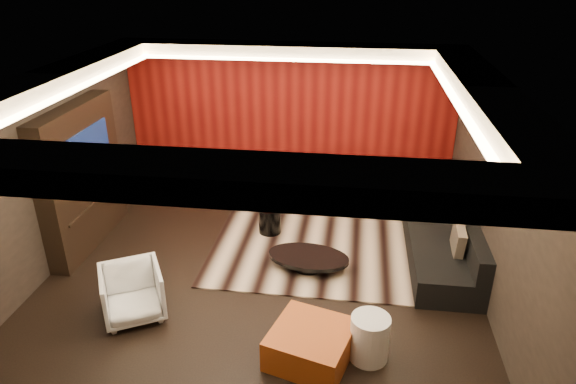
# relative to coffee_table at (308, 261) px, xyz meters

# --- Properties ---
(floor) EXTENTS (6.00, 6.00, 0.02)m
(floor) POSITION_rel_coffee_table_xyz_m (-0.64, -0.26, -0.13)
(floor) COLOR black
(floor) RESTS_ON ground
(ceiling) EXTENTS (6.00, 6.00, 0.02)m
(ceiling) POSITION_rel_coffee_table_xyz_m (-0.64, -0.26, 2.69)
(ceiling) COLOR silver
(ceiling) RESTS_ON ground
(wall_back) EXTENTS (6.00, 0.02, 2.80)m
(wall_back) POSITION_rel_coffee_table_xyz_m (-0.64, 2.75, 1.28)
(wall_back) COLOR black
(wall_back) RESTS_ON ground
(wall_left) EXTENTS (0.02, 6.00, 2.80)m
(wall_left) POSITION_rel_coffee_table_xyz_m (-3.65, -0.26, 1.28)
(wall_left) COLOR black
(wall_left) RESTS_ON ground
(wall_right) EXTENTS (0.02, 6.00, 2.80)m
(wall_right) POSITION_rel_coffee_table_xyz_m (2.37, -0.26, 1.28)
(wall_right) COLOR black
(wall_right) RESTS_ON ground
(red_feature_wall) EXTENTS (5.98, 0.05, 2.78)m
(red_feature_wall) POSITION_rel_coffee_table_xyz_m (-0.64, 2.71, 1.28)
(red_feature_wall) COLOR #6B0C0A
(red_feature_wall) RESTS_ON ground
(soffit_back) EXTENTS (6.00, 0.60, 0.22)m
(soffit_back) POSITION_rel_coffee_table_xyz_m (-0.64, 2.44, 2.57)
(soffit_back) COLOR silver
(soffit_back) RESTS_ON ground
(soffit_front) EXTENTS (6.00, 0.60, 0.22)m
(soffit_front) POSITION_rel_coffee_table_xyz_m (-0.64, -2.96, 2.57)
(soffit_front) COLOR silver
(soffit_front) RESTS_ON ground
(soffit_left) EXTENTS (0.60, 4.80, 0.22)m
(soffit_left) POSITION_rel_coffee_table_xyz_m (-3.34, -0.26, 2.57)
(soffit_left) COLOR silver
(soffit_left) RESTS_ON ground
(soffit_right) EXTENTS (0.60, 4.80, 0.22)m
(soffit_right) POSITION_rel_coffee_table_xyz_m (2.06, -0.26, 2.57)
(soffit_right) COLOR silver
(soffit_right) RESTS_ON ground
(cove_back) EXTENTS (4.80, 0.08, 0.04)m
(cove_back) POSITION_rel_coffee_table_xyz_m (-0.64, 2.10, 2.48)
(cove_back) COLOR #FFD899
(cove_back) RESTS_ON ground
(cove_front) EXTENTS (4.80, 0.08, 0.04)m
(cove_front) POSITION_rel_coffee_table_xyz_m (-0.64, -2.62, 2.48)
(cove_front) COLOR #FFD899
(cove_front) RESTS_ON ground
(cove_left) EXTENTS (0.08, 4.80, 0.04)m
(cove_left) POSITION_rel_coffee_table_xyz_m (-3.00, -0.26, 2.48)
(cove_left) COLOR #FFD899
(cove_left) RESTS_ON ground
(cove_right) EXTENTS (0.08, 4.80, 0.04)m
(cove_right) POSITION_rel_coffee_table_xyz_m (1.72, -0.26, 2.48)
(cove_right) COLOR #FFD899
(cove_right) RESTS_ON ground
(tv_surround) EXTENTS (0.30, 2.00, 2.20)m
(tv_surround) POSITION_rel_coffee_table_xyz_m (-3.49, 0.34, 0.98)
(tv_surround) COLOR black
(tv_surround) RESTS_ON ground
(tv_screen) EXTENTS (0.04, 1.30, 0.80)m
(tv_screen) POSITION_rel_coffee_table_xyz_m (-3.33, 0.34, 1.33)
(tv_screen) COLOR black
(tv_screen) RESTS_ON ground
(tv_shelf) EXTENTS (0.04, 1.60, 0.04)m
(tv_shelf) POSITION_rel_coffee_table_xyz_m (-3.33, 0.34, 0.58)
(tv_shelf) COLOR black
(tv_shelf) RESTS_ON ground
(rug) EXTENTS (4.02, 3.03, 0.02)m
(rug) POSITION_rel_coffee_table_xyz_m (0.46, 0.78, -0.11)
(rug) COLOR #CEB296
(rug) RESTS_ON floor
(coffee_table) EXTENTS (1.32, 1.32, 0.20)m
(coffee_table) POSITION_rel_coffee_table_xyz_m (0.00, 0.00, 0.00)
(coffee_table) COLOR black
(coffee_table) RESTS_ON rug
(drum_stool) EXTENTS (0.37, 0.37, 0.43)m
(drum_stool) POSITION_rel_coffee_table_xyz_m (-0.72, 0.96, 0.12)
(drum_stool) COLOR black
(drum_stool) RESTS_ON rug
(striped_pouf) EXTENTS (0.84, 0.84, 0.37)m
(striped_pouf) POSITION_rel_coffee_table_xyz_m (-1.29, 1.94, 0.09)
(striped_pouf) COLOR #BAB490
(striped_pouf) RESTS_ON rug
(white_side_table) EXTENTS (0.50, 0.50, 0.55)m
(white_side_table) POSITION_rel_coffee_table_xyz_m (0.85, -1.72, 0.16)
(white_side_table) COLOR white
(white_side_table) RESTS_ON floor
(orange_ottoman) EXTENTS (1.06, 1.06, 0.38)m
(orange_ottoman) POSITION_rel_coffee_table_xyz_m (0.20, -1.81, 0.07)
(orange_ottoman) COLOR #AC4616
(orange_ottoman) RESTS_ON floor
(armchair) EXTENTS (0.99, 1.00, 0.67)m
(armchair) POSITION_rel_coffee_table_xyz_m (-2.07, -1.35, 0.22)
(armchair) COLOR silver
(armchair) RESTS_ON floor
(sectional_sofa) EXTENTS (3.65, 3.50, 0.75)m
(sectional_sofa) POSITION_rel_coffee_table_xyz_m (1.09, 1.61, 0.14)
(sectional_sofa) COLOR black
(sectional_sofa) RESTS_ON floor
(throw_pillows) EXTENTS (1.86, 2.77, 0.50)m
(throw_pillows) POSITION_rel_coffee_table_xyz_m (1.45, 1.53, 0.50)
(throw_pillows) COLOR #C5AD91
(throw_pillows) RESTS_ON sectional_sofa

